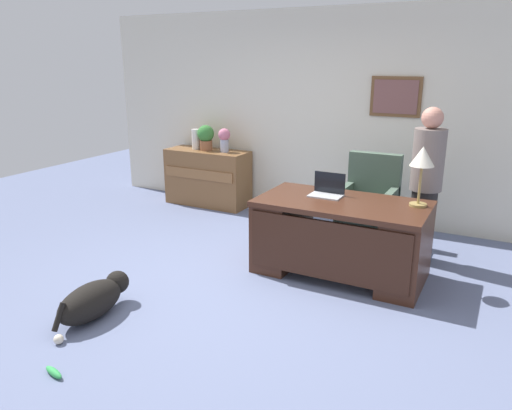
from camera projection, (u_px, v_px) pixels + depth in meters
name	position (u px, v px, depth m)	size (l,w,h in m)	color
ground_plane	(235.00, 289.00, 4.58)	(12.00, 12.00, 0.00)	slate
back_wall	(334.00, 116.00, 6.39)	(7.00, 0.16, 2.70)	beige
desk	(340.00, 236.00, 4.78)	(1.62, 0.87, 0.75)	#422316
credenza	(208.00, 177.00, 7.15)	(1.23, 0.50, 0.81)	brown
armchair	(369.00, 204.00, 5.60)	(0.60, 0.59, 1.04)	#475B4C
person_standing	(426.00, 184.00, 5.01)	(0.32, 0.32, 1.62)	#262323
dog_lying	(94.00, 299.00, 4.05)	(0.30, 0.82, 0.30)	black
laptop	(327.00, 190.00, 4.88)	(0.32, 0.22, 0.22)	#B2B5BA
desk_lamp	(422.00, 160.00, 4.42)	(0.22, 0.22, 0.56)	#9E8447
vase_with_flowers	(224.00, 138.00, 6.85)	(0.17, 0.17, 0.33)	#A1A8C0
vase_empty	(196.00, 139.00, 7.08)	(0.12, 0.12, 0.29)	silver
potted_plant	(206.00, 136.00, 6.99)	(0.24, 0.24, 0.36)	brown
dog_toy_ball	(59.00, 339.00, 3.68)	(0.08, 0.08, 0.08)	beige
dog_toy_bone	(54.00, 372.00, 3.32)	(0.19, 0.05, 0.05)	green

